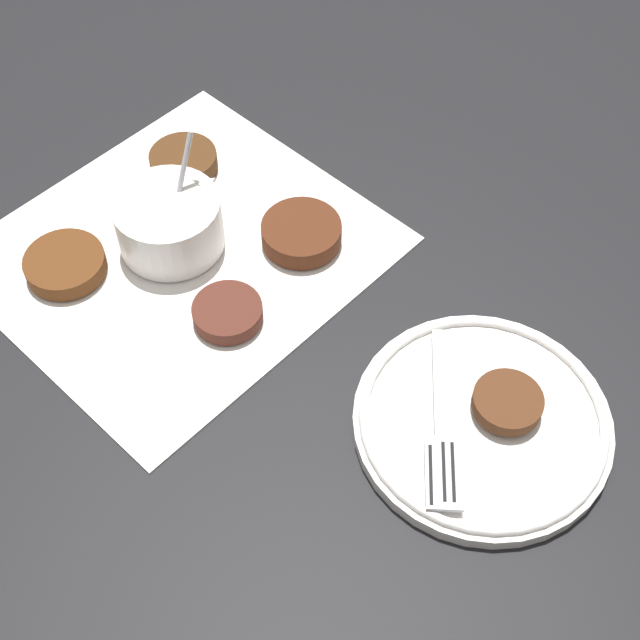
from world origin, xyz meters
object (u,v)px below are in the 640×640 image
object	(u,v)px
sauce_bowl	(170,224)
fritter_on_plate	(507,402)
serving_plate	(482,421)
fork	(442,435)

from	to	relation	value
sauce_bowl	fritter_on_plate	world-z (taller)	sauce_bowl
sauce_bowl	serving_plate	bearing A→B (deg)	-79.96
fork	fritter_on_plate	bearing A→B (deg)	-16.63
serving_plate	fork	world-z (taller)	fork
fork	sauce_bowl	bearing A→B (deg)	93.60
sauce_bowl	fork	xyz separation A→B (m)	(0.02, -0.33, -0.01)
serving_plate	sauce_bowl	bearing A→B (deg)	100.04
serving_plate	fritter_on_plate	xyz separation A→B (m)	(0.02, -0.01, 0.02)
sauce_bowl	fork	size ratio (longest dim) A/B	0.80
fritter_on_plate	serving_plate	bearing A→B (deg)	161.41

